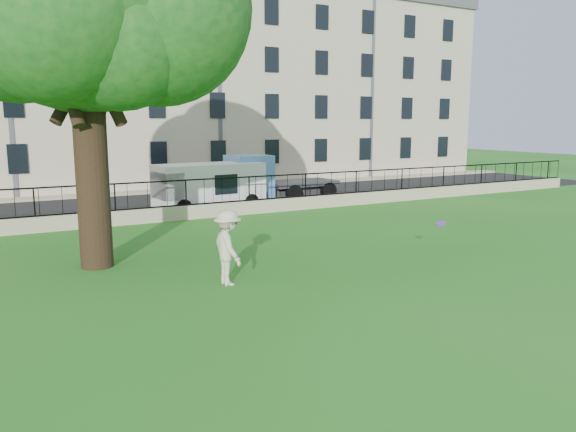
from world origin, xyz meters
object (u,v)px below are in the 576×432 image
man (228,247)px  frisbee (441,224)px  blue_truck (281,177)px  white_van (209,186)px

man → frisbee: man is taller
man → blue_truck: blue_truck is taller
man → white_van: (4.32, 12.42, 0.11)m
man → frisbee: bearing=-103.3°
white_van → blue_truck: bearing=8.3°
blue_truck → white_van: bearing=-170.1°
frisbee → blue_truck: size_ratio=0.05×
white_van → blue_truck: (4.50, 1.00, 0.14)m
man → blue_truck: size_ratio=0.33×
man → white_van: bearing=-18.0°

